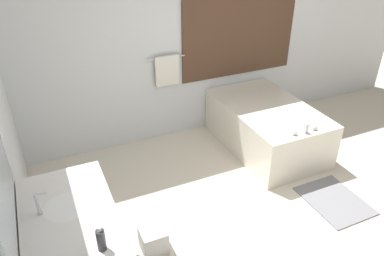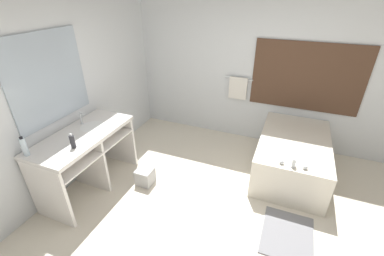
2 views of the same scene
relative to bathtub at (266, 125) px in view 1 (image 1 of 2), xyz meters
The scene contains 8 objects.
ground_plane 1.62m from the bathtub, 119.49° to the right, with size 16.00×16.00×0.00m, color beige.
wall_back_with_blinds 1.52m from the bathtub, 131.53° to the left, with size 7.40×0.13×2.70m.
vanity_counter 3.00m from the bathtub, 151.77° to the right, with size 0.67×1.40×0.89m.
sink_faucet 3.14m from the bathtub, 156.57° to the right, with size 0.09×0.04×0.18m.
bathtub is the anchor object (origin of this frame).
soap_dispenser 3.09m from the bathtub, 145.24° to the right, with size 0.06×0.06×0.19m.
waste_bin 2.25m from the bathtub, 150.92° to the right, with size 0.23×0.23×0.24m.
bath_mat 1.31m from the bathtub, 86.69° to the right, with size 0.58×0.72×0.02m.
Camera 1 is at (-1.87, -2.11, 2.77)m, focal length 35.00 mm.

